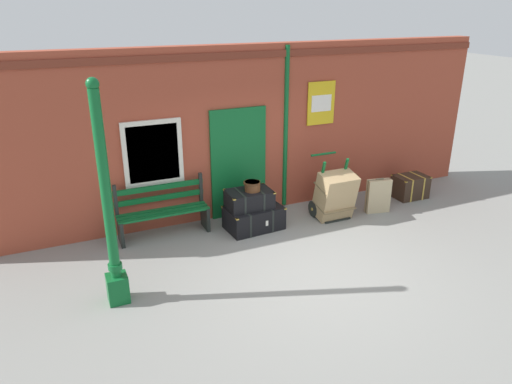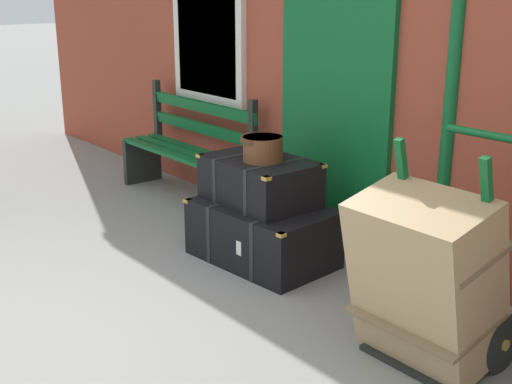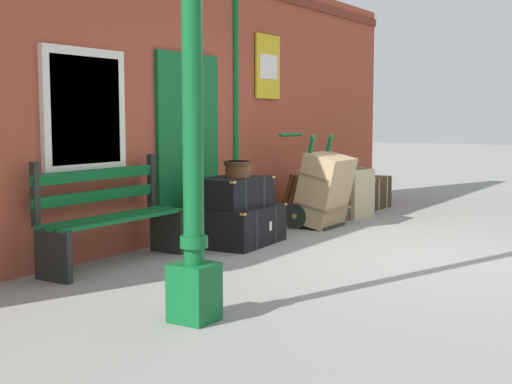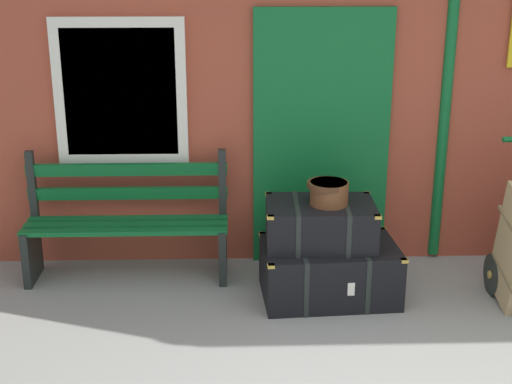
{
  "view_description": "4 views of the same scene",
  "coord_description": "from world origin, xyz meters",
  "px_view_note": "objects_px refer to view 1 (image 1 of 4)",
  "views": [
    {
      "loc": [
        -3.43,
        -5.55,
        3.86
      ],
      "look_at": [
        -0.25,
        1.56,
        0.78
      ],
      "focal_mm": 33.52,
      "sensor_mm": 36.0,
      "label": 1
    },
    {
      "loc": [
        3.25,
        -1.2,
        1.93
      ],
      "look_at": [
        -0.11,
        1.57,
        0.58
      ],
      "focal_mm": 47.26,
      "sensor_mm": 36.0,
      "label": 2
    },
    {
      "loc": [
        -6.69,
        -2.49,
        1.39
      ],
      "look_at": [
        -0.12,
        1.59,
        0.57
      ],
      "focal_mm": 50.05,
      "sensor_mm": 36.0,
      "label": 3
    },
    {
      "loc": [
        -0.92,
        -3.28,
        2.55
      ],
      "look_at": [
        -0.78,
        1.81,
        0.82
      ],
      "focal_mm": 51.22,
      "sensor_mm": 36.0,
      "label": 4
    }
  ],
  "objects_px": {
    "steamer_trunk_base": "(254,218)",
    "steamer_trunk_middle": "(249,199)",
    "suitcase_cream": "(341,189)",
    "corner_trunk": "(410,187)",
    "platform_bench": "(163,211)",
    "porters_trolley": "(329,202)",
    "suitcase_tan": "(378,196)",
    "large_brown_trunk": "(335,195)",
    "round_hatbox": "(252,185)",
    "lamp_post": "(110,225)"
  },
  "relations": [
    {
      "from": "steamer_trunk_base",
      "to": "steamer_trunk_middle",
      "type": "distance_m",
      "value": 0.38
    },
    {
      "from": "large_brown_trunk",
      "to": "corner_trunk",
      "type": "relative_size",
      "value": 1.37
    },
    {
      "from": "platform_bench",
      "to": "suitcase_tan",
      "type": "relative_size",
      "value": 2.24
    },
    {
      "from": "steamer_trunk_middle",
      "to": "round_hatbox",
      "type": "bearing_deg",
      "value": -19.39
    },
    {
      "from": "corner_trunk",
      "to": "lamp_post",
      "type": "bearing_deg",
      "value": -167.56
    },
    {
      "from": "large_brown_trunk",
      "to": "platform_bench",
      "type": "bearing_deg",
      "value": 168.03
    },
    {
      "from": "platform_bench",
      "to": "porters_trolley",
      "type": "xyz_separation_m",
      "value": [
        3.15,
        -0.49,
        -0.18
      ]
    },
    {
      "from": "steamer_trunk_base",
      "to": "porters_trolley",
      "type": "distance_m",
      "value": 1.58
    },
    {
      "from": "porters_trolley",
      "to": "corner_trunk",
      "type": "distance_m",
      "value": 2.07
    },
    {
      "from": "suitcase_tan",
      "to": "corner_trunk",
      "type": "distance_m",
      "value": 1.17
    },
    {
      "from": "lamp_post",
      "to": "steamer_trunk_middle",
      "type": "xyz_separation_m",
      "value": [
        2.57,
        1.38,
        -0.59
      ]
    },
    {
      "from": "suitcase_tan",
      "to": "platform_bench",
      "type": "bearing_deg",
      "value": 169.77
    },
    {
      "from": "steamer_trunk_base",
      "to": "corner_trunk",
      "type": "height_order",
      "value": "corner_trunk"
    },
    {
      "from": "steamer_trunk_base",
      "to": "steamer_trunk_middle",
      "type": "height_order",
      "value": "steamer_trunk_middle"
    },
    {
      "from": "porters_trolley",
      "to": "corner_trunk",
      "type": "relative_size",
      "value": 1.7
    },
    {
      "from": "corner_trunk",
      "to": "round_hatbox",
      "type": "bearing_deg",
      "value": -179.62
    },
    {
      "from": "steamer_trunk_middle",
      "to": "suitcase_tan",
      "type": "relative_size",
      "value": 1.15
    },
    {
      "from": "steamer_trunk_middle",
      "to": "round_hatbox",
      "type": "xyz_separation_m",
      "value": [
        0.05,
        -0.02,
        0.26
      ]
    },
    {
      "from": "suitcase_cream",
      "to": "corner_trunk",
      "type": "relative_size",
      "value": 0.96
    },
    {
      "from": "large_brown_trunk",
      "to": "round_hatbox",
      "type": "bearing_deg",
      "value": 171.1
    },
    {
      "from": "suitcase_cream",
      "to": "corner_trunk",
      "type": "distance_m",
      "value": 1.57
    },
    {
      "from": "lamp_post",
      "to": "steamer_trunk_base",
      "type": "distance_m",
      "value": 3.12
    },
    {
      "from": "porters_trolley",
      "to": "large_brown_trunk",
      "type": "height_order",
      "value": "porters_trolley"
    },
    {
      "from": "steamer_trunk_middle",
      "to": "corner_trunk",
      "type": "bearing_deg",
      "value": 0.08
    },
    {
      "from": "porters_trolley",
      "to": "round_hatbox",
      "type": "bearing_deg",
      "value": 177.4
    },
    {
      "from": "porters_trolley",
      "to": "suitcase_cream",
      "type": "relative_size",
      "value": 1.77
    },
    {
      "from": "suitcase_cream",
      "to": "corner_trunk",
      "type": "height_order",
      "value": "suitcase_cream"
    },
    {
      "from": "steamer_trunk_middle",
      "to": "large_brown_trunk",
      "type": "height_order",
      "value": "large_brown_trunk"
    },
    {
      "from": "lamp_post",
      "to": "round_hatbox",
      "type": "distance_m",
      "value": 2.98
    },
    {
      "from": "platform_bench",
      "to": "steamer_trunk_base",
      "type": "distance_m",
      "value": 1.64
    },
    {
      "from": "platform_bench",
      "to": "steamer_trunk_middle",
      "type": "distance_m",
      "value": 1.55
    },
    {
      "from": "corner_trunk",
      "to": "steamer_trunk_base",
      "type": "bearing_deg",
      "value": -179.37
    },
    {
      "from": "platform_bench",
      "to": "suitcase_tan",
      "type": "bearing_deg",
      "value": -10.23
    },
    {
      "from": "suitcase_cream",
      "to": "steamer_trunk_base",
      "type": "bearing_deg",
      "value": -170.33
    },
    {
      "from": "platform_bench",
      "to": "corner_trunk",
      "type": "height_order",
      "value": "platform_bench"
    },
    {
      "from": "porters_trolley",
      "to": "suitcase_tan",
      "type": "height_order",
      "value": "porters_trolley"
    },
    {
      "from": "lamp_post",
      "to": "steamer_trunk_middle",
      "type": "distance_m",
      "value": 2.98
    },
    {
      "from": "round_hatbox",
      "to": "porters_trolley",
      "type": "xyz_separation_m",
      "value": [
        1.6,
        -0.07,
        -0.57
      ]
    },
    {
      "from": "large_brown_trunk",
      "to": "steamer_trunk_middle",
      "type": "bearing_deg",
      "value": 170.75
    },
    {
      "from": "round_hatbox",
      "to": "corner_trunk",
      "type": "relative_size",
      "value": 0.44
    },
    {
      "from": "porters_trolley",
      "to": "suitcase_tan",
      "type": "bearing_deg",
      "value": -14.72
    },
    {
      "from": "steamer_trunk_base",
      "to": "suitcase_tan",
      "type": "relative_size",
      "value": 1.47
    },
    {
      "from": "steamer_trunk_base",
      "to": "suitcase_tan",
      "type": "height_order",
      "value": "suitcase_tan"
    },
    {
      "from": "large_brown_trunk",
      "to": "suitcase_tan",
      "type": "height_order",
      "value": "large_brown_trunk"
    },
    {
      "from": "lamp_post",
      "to": "porters_trolley",
      "type": "bearing_deg",
      "value": 17.0
    },
    {
      "from": "lamp_post",
      "to": "large_brown_trunk",
      "type": "height_order",
      "value": "lamp_post"
    },
    {
      "from": "suitcase_tan",
      "to": "suitcase_cream",
      "type": "bearing_deg",
      "value": 122.06
    },
    {
      "from": "steamer_trunk_base",
      "to": "corner_trunk",
      "type": "bearing_deg",
      "value": 0.63
    },
    {
      "from": "steamer_trunk_middle",
      "to": "suitcase_cream",
      "type": "bearing_deg",
      "value": 8.47
    },
    {
      "from": "lamp_post",
      "to": "steamer_trunk_middle",
      "type": "relative_size",
      "value": 3.74
    }
  ]
}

